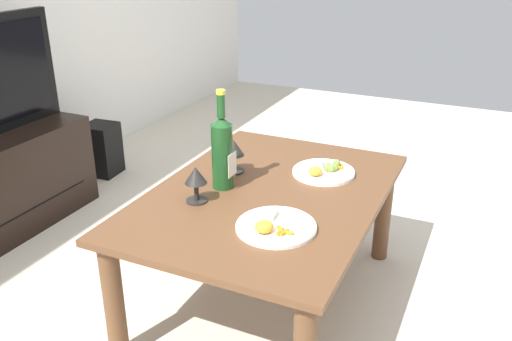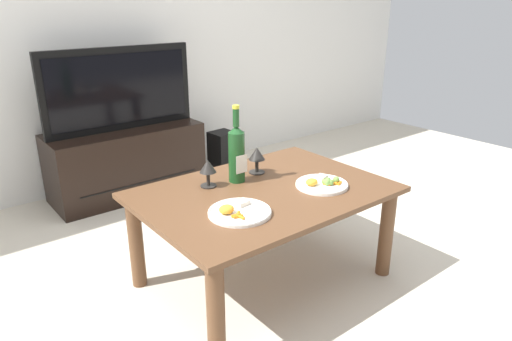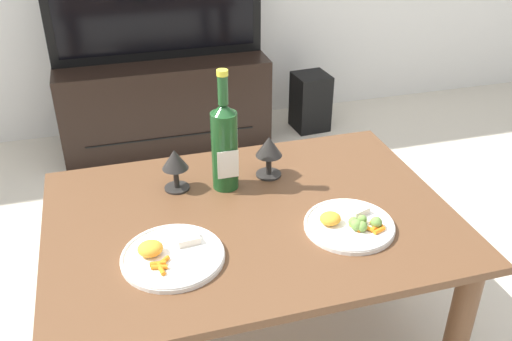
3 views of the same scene
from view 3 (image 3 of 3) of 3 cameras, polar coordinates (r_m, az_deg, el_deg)
The scene contains 10 objects.
ground_plane at distance 1.93m, azimuth -0.47°, elevation -16.46°, with size 6.40×6.40×0.00m, color beige.
dining_table at distance 1.66m, azimuth -0.53°, elevation -6.77°, with size 1.15×0.82×0.49m.
tv_stand at distance 2.99m, azimuth -9.34°, elevation 6.83°, with size 1.05×0.44×0.48m.
tv_screen at distance 2.83m, azimuth -10.22°, elevation 16.50°, with size 1.04×0.05×0.55m.
floor_speaker at distance 3.18m, azimuth 5.56°, elevation 7.00°, with size 0.18×0.18×0.32m, color black.
wine_bottle at distance 1.67m, azimuth -3.23°, elevation 2.81°, with size 0.08×0.08×0.38m.
goblet_left at distance 1.70m, azimuth -8.25°, elevation 0.83°, with size 0.08×0.08×0.13m.
goblet_right at distance 1.76m, azimuth 1.32°, elevation 2.18°, with size 0.08×0.08×0.14m.
dinner_plate_left at distance 1.46m, azimuth -8.61°, elevation -8.50°, with size 0.27×0.27×0.05m.
dinner_plate_right at distance 1.57m, azimuth 9.53°, elevation -5.40°, with size 0.25×0.25×0.04m.
Camera 3 is at (-0.35, -1.28, 1.40)m, focal length 39.28 mm.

